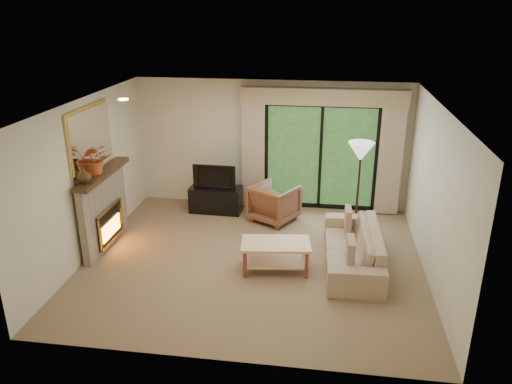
# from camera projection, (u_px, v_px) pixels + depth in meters

# --- Properties ---
(floor) EXTENTS (5.50, 5.50, 0.00)m
(floor) POSITION_uv_depth(u_px,v_px,m) (253.00, 260.00, 8.27)
(floor) COLOR #856C4E
(floor) RESTS_ON ground
(ceiling) EXTENTS (5.50, 5.50, 0.00)m
(ceiling) POSITION_uv_depth(u_px,v_px,m) (253.00, 104.00, 7.34)
(ceiling) COLOR white
(ceiling) RESTS_ON ground
(wall_back) EXTENTS (5.00, 0.00, 5.00)m
(wall_back) POSITION_uv_depth(u_px,v_px,m) (271.00, 145.00, 10.12)
(wall_back) COLOR beige
(wall_back) RESTS_ON ground
(wall_front) EXTENTS (5.00, 0.00, 5.00)m
(wall_front) POSITION_uv_depth(u_px,v_px,m) (220.00, 265.00, 5.49)
(wall_front) COLOR beige
(wall_front) RESTS_ON ground
(wall_left) EXTENTS (0.00, 5.00, 5.00)m
(wall_left) POSITION_uv_depth(u_px,v_px,m) (88.00, 179.00, 8.17)
(wall_left) COLOR beige
(wall_left) RESTS_ON ground
(wall_right) EXTENTS (0.00, 5.00, 5.00)m
(wall_right) POSITION_uv_depth(u_px,v_px,m) (435.00, 196.00, 7.44)
(wall_right) COLOR beige
(wall_right) RESTS_ON ground
(fireplace) EXTENTS (0.24, 1.70, 1.37)m
(fireplace) POSITION_uv_depth(u_px,v_px,m) (104.00, 209.00, 8.56)
(fireplace) COLOR gray
(fireplace) RESTS_ON floor
(mirror) EXTENTS (0.07, 1.45, 1.02)m
(mirror) POSITION_uv_depth(u_px,v_px,m) (90.00, 137.00, 8.12)
(mirror) COLOR gold
(mirror) RESTS_ON wall_left
(sliding_door) EXTENTS (2.26, 0.10, 2.16)m
(sliding_door) POSITION_uv_depth(u_px,v_px,m) (320.00, 157.00, 10.01)
(sliding_door) COLOR black
(sliding_door) RESTS_ON floor
(curtain_left) EXTENTS (0.45, 0.18, 2.35)m
(curtain_left) POSITION_uv_depth(u_px,v_px,m) (253.00, 151.00, 10.05)
(curtain_left) COLOR tan
(curtain_left) RESTS_ON floor
(curtain_right) EXTENTS (0.45, 0.18, 2.35)m
(curtain_right) POSITION_uv_depth(u_px,v_px,m) (390.00, 156.00, 9.69)
(curtain_right) COLOR tan
(curtain_right) RESTS_ON floor
(cornice) EXTENTS (3.20, 0.24, 0.32)m
(cornice) POSITION_uv_depth(u_px,v_px,m) (323.00, 97.00, 9.49)
(cornice) COLOR tan
(cornice) RESTS_ON wall_back
(media_console) EXTENTS (1.05, 0.50, 0.52)m
(media_console) POSITION_uv_depth(u_px,v_px,m) (216.00, 199.00, 10.12)
(media_console) COLOR black
(media_console) RESTS_ON floor
(tv) EXTENTS (0.86, 0.14, 0.49)m
(tv) POSITION_uv_depth(u_px,v_px,m) (215.00, 176.00, 9.94)
(tv) COLOR black
(tv) RESTS_ON media_console
(armchair) EXTENTS (1.08, 1.09, 0.73)m
(armchair) POSITION_uv_depth(u_px,v_px,m) (274.00, 203.00, 9.67)
(armchair) COLOR brown
(armchair) RESTS_ON floor
(sofa) EXTENTS (0.92, 2.21, 0.64)m
(sofa) POSITION_uv_depth(u_px,v_px,m) (353.00, 247.00, 8.03)
(sofa) COLOR tan
(sofa) RESTS_ON floor
(pillow_near) EXTENTS (0.12, 0.43, 0.42)m
(pillow_near) POSITION_uv_depth(u_px,v_px,m) (350.00, 252.00, 7.37)
(pillow_near) COLOR brown
(pillow_near) RESTS_ON sofa
(pillow_far) EXTENTS (0.11, 0.38, 0.38)m
(pillow_far) POSITION_uv_depth(u_px,v_px,m) (348.00, 219.00, 8.54)
(pillow_far) COLOR brown
(pillow_far) RESTS_ON sofa
(coffee_table) EXTENTS (1.14, 0.72, 0.49)m
(coffee_table) POSITION_uv_depth(u_px,v_px,m) (276.00, 256.00, 7.89)
(coffee_table) COLOR #F0B984
(coffee_table) RESTS_ON floor
(floor_lamp) EXTENTS (0.58, 0.58, 1.73)m
(floor_lamp) POSITION_uv_depth(u_px,v_px,m) (358.00, 189.00, 8.96)
(floor_lamp) COLOR beige
(floor_lamp) RESTS_ON floor
(vase) EXTENTS (0.28, 0.28, 0.25)m
(vase) POSITION_uv_depth(u_px,v_px,m) (84.00, 175.00, 7.73)
(vase) COLOR #3A2715
(vase) RESTS_ON fireplace
(branches) EXTENTS (0.57, 0.53, 0.51)m
(branches) POSITION_uv_depth(u_px,v_px,m) (95.00, 159.00, 8.09)
(branches) COLOR #B84E23
(branches) RESTS_ON fireplace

